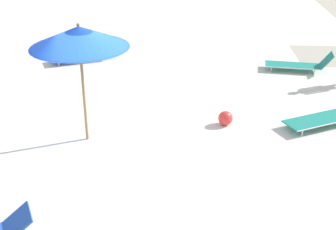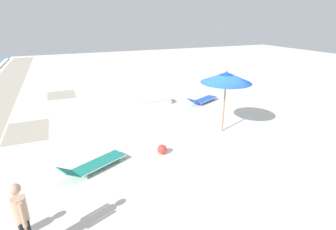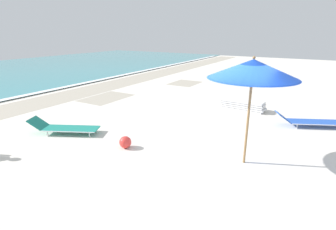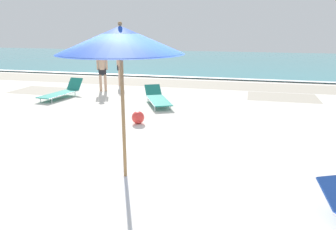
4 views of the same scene
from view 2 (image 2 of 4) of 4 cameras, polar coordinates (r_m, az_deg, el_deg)
name	(u,v)px [view 2 (image 2 of 4)]	position (r m, az deg, el deg)	size (l,w,h in m)	color
ground_plane	(206,133)	(11.63, 8.26, -3.99)	(60.00, 60.00, 0.16)	silver
beach_umbrella	(226,78)	(11.07, 12.56, 7.96)	(2.10, 2.10, 2.69)	#9E7547
lounger_stack	(155,101)	(15.11, -2.89, 3.17)	(0.74, 1.95, 0.41)	white
sun_lounger_beside_umbrella	(94,164)	(9.00, -15.84, -10.28)	(1.54, 2.26, 0.51)	#1E8475
sun_lounger_near_water_left	(203,100)	(15.39, 7.54, 3.34)	(1.54, 2.32, 0.50)	blue
beachgoer_wading_adult	(22,217)	(6.25, -29.24, -18.82)	(0.43, 0.27, 1.76)	tan
beach_ball	(162,149)	(9.64, -1.29, -7.48)	(0.35, 0.35, 0.35)	red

